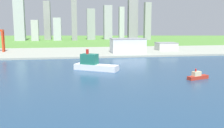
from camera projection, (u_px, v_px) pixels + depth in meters
name	position (u px, v px, depth m)	size (l,w,h in m)	color
ground_plane	(119.00, 76.00, 224.61)	(2400.00, 2400.00, 0.00)	#568F3B
water_bay	(136.00, 94.00, 166.11)	(840.00, 360.00, 0.15)	navy
industrial_pier	(97.00, 52.00, 409.63)	(840.00, 140.00, 2.50)	#A2A798
ferry_boat	(94.00, 64.00, 252.55)	(44.43, 33.32, 20.60)	white
tugboat_small	(197.00, 76.00, 210.78)	(20.53, 11.03, 9.15)	#B22D1E
warehouse_main	(128.00, 45.00, 384.91)	(51.31, 33.36, 21.78)	silver
warehouse_annex	(166.00, 46.00, 422.50)	(32.87, 26.19, 12.65)	silver
distant_skyline	(83.00, 20.00, 722.33)	(379.59, 69.37, 151.25)	#AFB2BC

